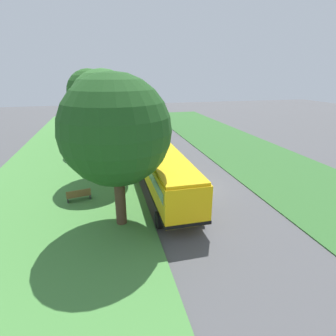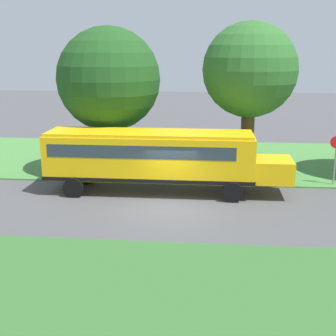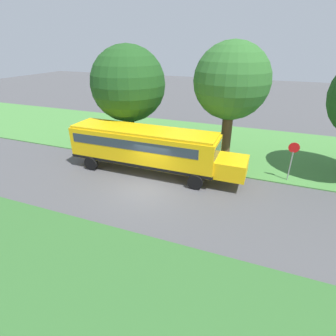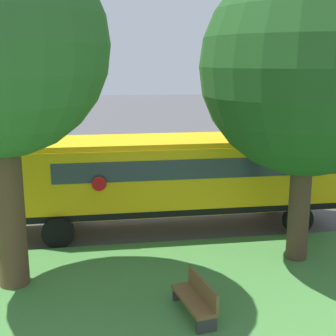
{
  "view_description": "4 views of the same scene",
  "coord_description": "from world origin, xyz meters",
  "px_view_note": "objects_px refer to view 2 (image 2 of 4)",
  "views": [
    {
      "loc": [
        -6.37,
        -17.6,
        8.35
      ],
      "look_at": [
        -1.6,
        1.73,
        1.12
      ],
      "focal_mm": 28.0,
      "sensor_mm": 36.0,
      "label": 1
    },
    {
      "loc": [
        20.46,
        1.97,
        7.23
      ],
      "look_at": [
        -0.36,
        -0.07,
        1.86
      ],
      "focal_mm": 50.0,
      "sensor_mm": 36.0,
      "label": 2
    },
    {
      "loc": [
        12.93,
        6.61,
        8.47
      ],
      "look_at": [
        -0.3,
        1.5,
        1.67
      ],
      "focal_mm": 28.0,
      "sensor_mm": 36.0,
      "label": 3
    },
    {
      "loc": [
        -17.83,
        1.71,
        5.74
      ],
      "look_at": [
        -1.01,
        -0.91,
        1.78
      ],
      "focal_mm": 50.0,
      "sensor_mm": 36.0,
      "label": 4
    }
  ],
  "objects_px": {
    "stop_sign": "(336,154)",
    "park_bench": "(175,158)",
    "oak_tree_beside_bus": "(108,79)",
    "oak_tree_roadside_mid": "(250,72)",
    "school_bus": "(155,156)"
  },
  "relations": [
    {
      "from": "stop_sign",
      "to": "park_bench",
      "type": "distance_m",
      "value": 9.78
    },
    {
      "from": "oak_tree_beside_bus",
      "to": "oak_tree_roadside_mid",
      "type": "bearing_deg",
      "value": 94.28
    },
    {
      "from": "oak_tree_beside_bus",
      "to": "oak_tree_roadside_mid",
      "type": "relative_size",
      "value": 0.97
    },
    {
      "from": "park_bench",
      "to": "stop_sign",
      "type": "bearing_deg",
      "value": 66.74
    },
    {
      "from": "school_bus",
      "to": "oak_tree_beside_bus",
      "type": "bearing_deg",
      "value": -136.48
    },
    {
      "from": "stop_sign",
      "to": "park_bench",
      "type": "bearing_deg",
      "value": -113.26
    },
    {
      "from": "oak_tree_beside_bus",
      "to": "stop_sign",
      "type": "xyz_separation_m",
      "value": [
        1.14,
        12.48,
        -3.81
      ]
    },
    {
      "from": "oak_tree_roadside_mid",
      "to": "park_bench",
      "type": "relative_size",
      "value": 5.24
    },
    {
      "from": "oak_tree_beside_bus",
      "to": "school_bus",
      "type": "bearing_deg",
      "value": 43.52
    },
    {
      "from": "stop_sign",
      "to": "park_bench",
      "type": "xyz_separation_m",
      "value": [
        -3.83,
        -8.91,
        -1.26
      ]
    },
    {
      "from": "oak_tree_beside_bus",
      "to": "park_bench",
      "type": "xyz_separation_m",
      "value": [
        -2.69,
        3.58,
        -5.07
      ]
    },
    {
      "from": "oak_tree_roadside_mid",
      "to": "stop_sign",
      "type": "bearing_deg",
      "value": 69.42
    },
    {
      "from": "oak_tree_roadside_mid",
      "to": "oak_tree_beside_bus",
      "type": "bearing_deg",
      "value": -85.72
    },
    {
      "from": "school_bus",
      "to": "oak_tree_beside_bus",
      "type": "xyz_separation_m",
      "value": [
        -3.21,
        -3.04,
        3.62
      ]
    },
    {
      "from": "school_bus",
      "to": "park_bench",
      "type": "distance_m",
      "value": 6.1
    }
  ]
}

